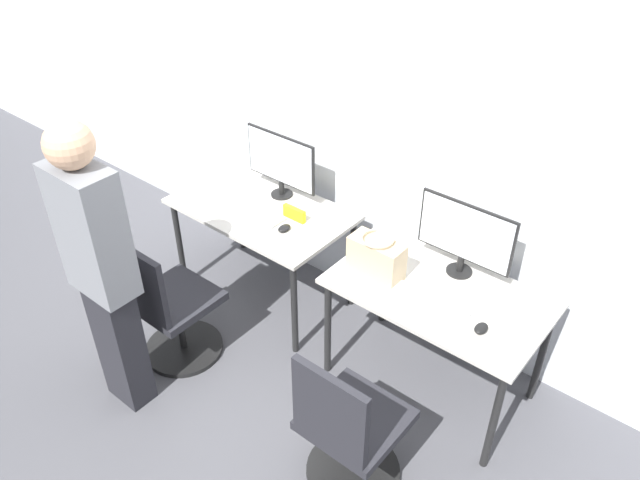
# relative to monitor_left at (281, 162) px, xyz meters

# --- Properties ---
(ground_plane) EXTENTS (20.00, 20.00, 0.00)m
(ground_plane) POSITION_rel_monitor_left_xyz_m (0.64, -0.53, -0.95)
(ground_plane) COLOR #4C4C51
(wall_back) EXTENTS (12.00, 0.05, 2.80)m
(wall_back) POSITION_rel_monitor_left_xyz_m (0.64, 0.27, 0.45)
(wall_back) COLOR silver
(wall_back) RESTS_ON ground_plane
(desk_left) EXTENTS (1.14, 0.67, 0.71)m
(desk_left) POSITION_rel_monitor_left_xyz_m (0.00, -0.20, -0.32)
(desk_left) COLOR #BCB7AD
(desk_left) RESTS_ON ground_plane
(monitor_left) EXTENTS (0.54, 0.14, 0.43)m
(monitor_left) POSITION_rel_monitor_left_xyz_m (0.00, 0.00, 0.00)
(monitor_left) COLOR black
(monitor_left) RESTS_ON desk_left
(keyboard_left) EXTENTS (0.44, 0.13, 0.02)m
(keyboard_left) POSITION_rel_monitor_left_xyz_m (0.00, -0.28, -0.23)
(keyboard_left) COLOR silver
(keyboard_left) RESTS_ON desk_left
(mouse_left) EXTENTS (0.06, 0.09, 0.03)m
(mouse_left) POSITION_rel_monitor_left_xyz_m (0.28, -0.29, -0.23)
(mouse_left) COLOR black
(mouse_left) RESTS_ON desk_left
(office_chair_left) EXTENTS (0.48, 0.48, 0.88)m
(office_chair_left) POSITION_rel_monitor_left_xyz_m (-0.02, -0.97, -0.59)
(office_chair_left) COLOR black
(office_chair_left) RESTS_ON ground_plane
(person_left) EXTENTS (0.36, 0.22, 1.71)m
(person_left) POSITION_rel_monitor_left_xyz_m (0.01, -1.34, -0.01)
(person_left) COLOR #232328
(person_left) RESTS_ON ground_plane
(desk_right) EXTENTS (1.14, 0.67, 0.71)m
(desk_right) POSITION_rel_monitor_left_xyz_m (1.29, -0.20, -0.32)
(desk_right) COLOR #BCB7AD
(desk_right) RESTS_ON ground_plane
(monitor_right) EXTENTS (0.54, 0.14, 0.43)m
(monitor_right) POSITION_rel_monitor_left_xyz_m (1.29, 0.01, 0.00)
(monitor_right) COLOR black
(monitor_right) RESTS_ON desk_right
(keyboard_right) EXTENTS (0.44, 0.13, 0.02)m
(keyboard_right) POSITION_rel_monitor_left_xyz_m (1.29, -0.33, -0.23)
(keyboard_right) COLOR silver
(keyboard_right) RESTS_ON desk_right
(mouse_right) EXTENTS (0.06, 0.09, 0.03)m
(mouse_right) POSITION_rel_monitor_left_xyz_m (1.60, -0.33, -0.23)
(mouse_right) COLOR black
(mouse_right) RESTS_ON desk_right
(office_chair_right) EXTENTS (0.48, 0.48, 0.88)m
(office_chair_right) POSITION_rel_monitor_left_xyz_m (1.31, -1.00, -0.59)
(office_chair_right) COLOR black
(office_chair_right) RESTS_ON ground_plane
(handbag) EXTENTS (0.30, 0.18, 0.25)m
(handbag) POSITION_rel_monitor_left_xyz_m (0.95, -0.30, -0.13)
(handbag) COLOR tan
(handbag) RESTS_ON desk_right
(placard_left) EXTENTS (0.16, 0.03, 0.08)m
(placard_left) POSITION_rel_monitor_left_xyz_m (0.25, -0.16, -0.20)
(placard_left) COLOR yellow
(placard_left) RESTS_ON desk_left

